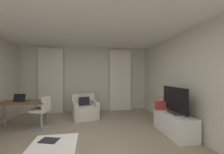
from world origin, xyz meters
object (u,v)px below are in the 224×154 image
Objects in this scene: magazine_open at (49,140)px; tv_flatscreen at (175,101)px; armchair at (85,110)px; desk_chair at (42,114)px; tv_console at (174,124)px; desk at (23,104)px; laptop at (21,100)px; handbag_primary at (161,105)px.

magazine_open is 0.34× the size of tv_flatscreen.
armchair is 1.13× the size of desk_chair.
armchair is 2.91m from tv_flatscreen.
desk_chair is at bearing 164.21° from tv_flatscreen.
tv_console is (3.38, -0.93, -0.13)m from desk_chair.
armchair is 1.41m from desk_chair.
magazine_open is (1.17, -1.79, -0.25)m from desk.
magazine_open is (-0.48, -2.54, 0.15)m from armchair.
desk reaches higher than tv_console.
laptop is at bearing 165.42° from tv_flatscreen.
desk is 3.35× the size of handbag_primary.
desk_chair is at bearing -6.84° from laptop.
tv_console is 0.57m from tv_flatscreen.
magazine_open is at bearing -163.67° from tv_console.
magazine_open is at bearing -100.62° from armchair.
desk_chair is (0.51, -0.06, -0.28)m from desk.
tv_flatscreen is at bearing -71.45° from handbag_primary.
armchair is at bearing 35.62° from desk_chair.
tv_flatscreen is at bearing -14.58° from laptop.
magazine_open is at bearing -69.03° from desk_chair.
laptop is 1.11× the size of magazine_open.
desk is at bearing 165.38° from tv_flatscreen.
handbag_primary reaches higher than armchair.
desk is at bearing -155.37° from armchair.
armchair is 2.71× the size of handbag_primary.
armchair is 2.76× the size of laptop.
desk_chair is 2.44× the size of laptop.
tv_console is (3.89, -0.99, -0.42)m from desk.
desk_chair is 2.39× the size of handbag_primary.
handbag_primary is (2.58, 1.19, 0.22)m from magazine_open.
magazine_open is 2.83m from tv_console.
desk_chair is 1.85m from magazine_open.
desk_chair reaches higher than tv_console.
armchair is at bearing 141.66° from tv_flatscreen.
desk reaches higher than magazine_open.
laptop reaches higher than tv_console.
desk is at bearing -10.73° from laptop.
desk_chair is 3.29m from handbag_primary.
handbag_primary is at bearing 109.62° from tv_console.
desk_chair is at bearing 164.59° from tv_console.
armchair is 1.86m from desk.
tv_flatscreen is (2.24, -1.77, 0.56)m from armchair.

